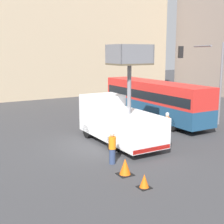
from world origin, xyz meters
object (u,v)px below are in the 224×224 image
city_bus (154,98)px  road_worker_directing (167,126)px  utility_truck (118,120)px  traffic_cone_mid_road (125,167)px  traffic_light_pole (207,70)px  traffic_cone_near_truck (144,181)px  road_worker_near_truck (112,147)px

city_bus → road_worker_directing: size_ratio=6.08×
utility_truck → traffic_cone_mid_road: size_ratio=8.29×
city_bus → traffic_light_pole: (2.60, -3.19, 2.42)m
traffic_light_pole → road_worker_directing: bearing=-160.3°
city_bus → traffic_cone_mid_road: city_bus is taller
road_worker_directing → traffic_cone_near_truck: (-5.60, -5.18, -0.66)m
road_worker_directing → city_bus: bearing=-125.5°
city_bus → road_worker_directing: city_bus is taller
traffic_light_pole → utility_truck: bearing=-173.9°
road_worker_directing → traffic_cone_mid_road: (-5.52, -3.54, -0.57)m
road_worker_directing → traffic_cone_near_truck: road_worker_directing is taller
traffic_light_pole → traffic_cone_near_truck: bearing=-147.3°
utility_truck → traffic_cone_mid_road: bearing=-117.8°
traffic_light_pole → traffic_cone_near_truck: (-11.16, -7.17, -4.06)m
utility_truck → traffic_cone_mid_road: 5.34m
road_worker_near_truck → traffic_cone_mid_road: road_worker_near_truck is taller
traffic_light_pole → road_worker_directing: size_ratio=3.44×
utility_truck → traffic_cone_near_truck: 6.84m
road_worker_near_truck → traffic_light_pole: bearing=140.6°
traffic_light_pole → road_worker_near_truck: 12.07m
utility_truck → traffic_light_pole: size_ratio=1.03×
utility_truck → road_worker_near_truck: (-2.21, -3.03, -0.63)m
utility_truck → traffic_light_pole: bearing=6.1°
road_worker_near_truck → road_worker_directing: bearing=140.9°
city_bus → traffic_cone_near_truck: size_ratio=18.67×
traffic_cone_near_truck → utility_truck: bearing=68.2°
utility_truck → traffic_cone_near_truck: (-2.50, -6.25, -1.23)m
road_worker_directing → road_worker_near_truck: bearing=14.5°
utility_truck → road_worker_near_truck: 3.80m
road_worker_near_truck → traffic_cone_near_truck: (-0.29, -3.22, -0.60)m
road_worker_directing → traffic_cone_mid_road: 6.59m
traffic_cone_mid_road → traffic_light_pole: bearing=26.5°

